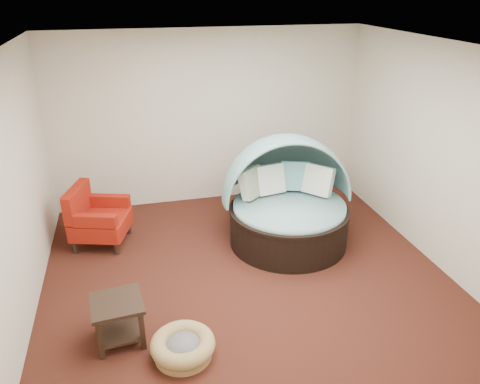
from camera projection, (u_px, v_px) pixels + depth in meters
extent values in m
plane|color=#431B13|center=(247.00, 278.00, 5.91)|extent=(5.00, 5.00, 0.00)
plane|color=beige|center=(209.00, 118.00, 7.54)|extent=(5.00, 0.00, 5.00)
plane|color=beige|center=(344.00, 314.00, 3.12)|extent=(5.00, 0.00, 5.00)
plane|color=beige|center=(12.00, 198.00, 4.78)|extent=(0.00, 5.00, 5.00)
plane|color=beige|center=(440.00, 157.00, 5.88)|extent=(0.00, 5.00, 5.00)
plane|color=white|center=(249.00, 48.00, 4.75)|extent=(5.00, 5.00, 0.00)
cylinder|color=black|center=(288.00, 226.00, 6.62)|extent=(1.77, 1.77, 0.50)
cylinder|color=black|center=(289.00, 209.00, 6.51)|extent=(1.79, 1.79, 0.05)
cylinder|color=#8CBFC4|center=(289.00, 207.00, 6.49)|extent=(1.67, 1.67, 0.11)
cube|color=#335F38|center=(252.00, 183.00, 6.57)|extent=(0.48, 0.46, 0.44)
cube|color=white|center=(270.00, 179.00, 6.68)|extent=(0.46, 0.31, 0.44)
cube|color=#68B0B5|center=(295.00, 176.00, 6.80)|extent=(0.48, 0.37, 0.44)
cube|color=white|center=(318.00, 180.00, 6.66)|extent=(0.46, 0.48, 0.44)
cylinder|color=olive|center=(183.00, 353.00, 4.67)|extent=(0.74, 0.74, 0.07)
torus|color=olive|center=(183.00, 344.00, 4.63)|extent=(0.84, 0.84, 0.17)
cylinder|color=slate|center=(183.00, 346.00, 4.63)|extent=(0.50, 0.50, 0.10)
cylinder|color=black|center=(75.00, 247.00, 6.42)|extent=(0.09, 0.09, 0.18)
cylinder|color=black|center=(90.00, 227.00, 6.95)|extent=(0.09, 0.09, 0.18)
cylinder|color=black|center=(117.00, 249.00, 6.39)|extent=(0.09, 0.09, 0.18)
cylinder|color=black|center=(129.00, 228.00, 6.92)|extent=(0.09, 0.09, 0.18)
cube|color=maroon|center=(101.00, 224.00, 6.58)|extent=(0.92, 0.92, 0.25)
cube|color=maroon|center=(77.00, 201.00, 6.46)|extent=(0.35, 0.74, 0.43)
cube|color=maroon|center=(95.00, 221.00, 6.21)|extent=(0.60, 0.29, 0.18)
cube|color=maroon|center=(110.00, 201.00, 6.77)|extent=(0.60, 0.29, 0.18)
cube|color=black|center=(117.00, 303.00, 4.70)|extent=(0.56, 0.56, 0.04)
cube|color=black|center=(120.00, 330.00, 4.84)|extent=(0.49, 0.49, 0.03)
cube|color=black|center=(100.00, 340.00, 4.56)|extent=(0.06, 0.06, 0.45)
cube|color=black|center=(97.00, 315.00, 4.91)|extent=(0.06, 0.06, 0.45)
cube|color=black|center=(142.00, 331.00, 4.69)|extent=(0.06, 0.06, 0.45)
cube|color=black|center=(136.00, 306.00, 5.04)|extent=(0.06, 0.06, 0.45)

